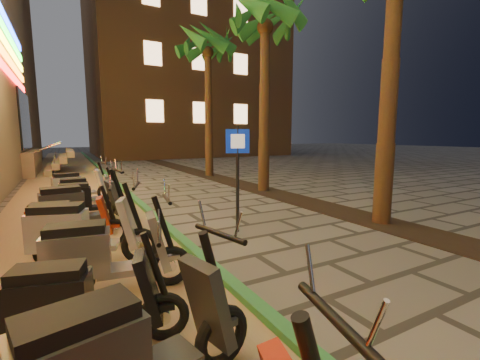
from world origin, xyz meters
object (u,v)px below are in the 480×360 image
scooter_5 (102,255)px  pedestrian_sign (238,164)px  scooter_6 (79,232)px  scooter_9 (87,199)px  scooter_11 (77,186)px  scooter_4 (79,303)px  scooter_7 (67,223)px  scooter_10 (84,192)px  scooter_3 (124,353)px  scooter_8 (78,207)px

scooter_5 → pedestrian_sign: bearing=38.6°
scooter_6 → scooter_9: bearing=101.8°
scooter_11 → scooter_4: bearing=-101.5°
scooter_5 → scooter_4: bearing=-97.1°
pedestrian_sign → scooter_11: 5.57m
scooter_4 → scooter_11: size_ratio=0.91×
scooter_5 → scooter_7: bearing=108.6°
pedestrian_sign → scooter_10: pedestrian_sign is taller
pedestrian_sign → scooter_11: size_ratio=1.27×
scooter_10 → scooter_7: bearing=-100.6°
scooter_3 → scooter_7: (-0.31, 4.13, -0.06)m
pedestrian_sign → scooter_5: (-2.78, -1.60, -0.89)m
scooter_6 → scooter_11: bearing=105.5°
scooter_3 → scooter_11: scooter_3 is taller
pedestrian_sign → scooter_8: size_ratio=1.19×
scooter_4 → scooter_7: size_ratio=0.98×
scooter_11 → scooter_3: bearing=-99.7°
scooter_3 → scooter_8: (-0.10, 5.10, 0.02)m
pedestrian_sign → scooter_4: (-3.07, -2.64, -0.94)m
scooter_3 → scooter_9: size_ratio=1.08×
scooter_5 → scooter_9: size_ratio=1.07×
pedestrian_sign → scooter_4: size_ratio=1.40×
scooter_3 → scooter_10: 7.34m
scooter_3 → scooter_8: bearing=77.5°
scooter_8 → scooter_9: bearing=71.2°
scooter_7 → pedestrian_sign: bearing=0.3°
scooter_5 → scooter_9: bearing=97.6°
scooter_4 → scooter_11: bearing=103.4°
scooter_9 → pedestrian_sign: bearing=-41.7°
scooter_7 → scooter_8: 0.99m
scooter_4 → scooter_8: bearing=103.3°
scooter_10 → scooter_4: bearing=-96.1°
scooter_6 → scooter_11: 5.21m
scooter_7 → scooter_10: scooter_10 is taller
scooter_8 → scooter_10: 2.26m
scooter_7 → scooter_10: bearing=91.1°
scooter_3 → scooter_10: scooter_3 is taller
scooter_3 → scooter_9: (0.13, 6.16, -0.04)m
scooter_5 → scooter_9: scooter_5 is taller
scooter_9 → scooter_11: bearing=94.7°
pedestrian_sign → scooter_5: bearing=-131.9°
scooter_4 → scooter_11: (0.23, 7.35, 0.04)m
scooter_3 → scooter_10: size_ratio=1.10×
scooter_3 → scooter_9: bearing=75.2°
scooter_3 → scooter_5: (0.06, 2.05, -0.01)m
scooter_3 → scooter_4: 1.04m
scooter_7 → scooter_10: size_ratio=0.99×
scooter_7 → scooter_11: size_ratio=0.93×
scooter_5 → scooter_10: 5.30m
scooter_4 → scooter_7: scooter_7 is taller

